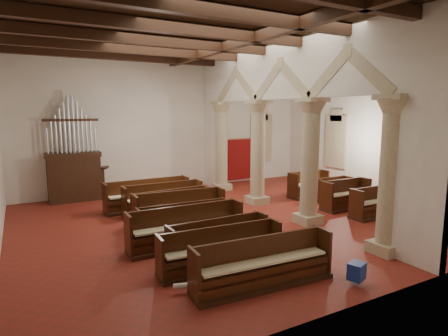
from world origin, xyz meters
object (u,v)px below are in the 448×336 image
pipe_organ (74,168)px  aisle_pew_0 (374,207)px  lectern (101,184)px  processional_banner (255,171)px  nave_pew_0 (263,270)px

pipe_organ → aisle_pew_0: bearing=-40.8°
lectern → processional_banner: 7.04m
processional_banner → nave_pew_0: processional_banner is taller
pipe_organ → processional_banner: pipe_organ is taller
pipe_organ → aisle_pew_0: size_ratio=2.39×
nave_pew_0 → aisle_pew_0: bearing=24.1°
aisle_pew_0 → nave_pew_0: bearing=-158.4°
nave_pew_0 → processional_banner: bearing=60.8°
processional_banner → nave_pew_0: 10.27m
lectern → processional_banner: processional_banner is taller
processional_banner → aisle_pew_0: size_ratio=1.35×
nave_pew_0 → lectern: bearing=101.3°
pipe_organ → lectern: pipe_organ is taller
lectern → aisle_pew_0: (7.75, -7.56, -0.22)m
nave_pew_0 → pipe_organ: bearing=107.0°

